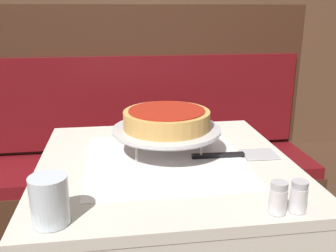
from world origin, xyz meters
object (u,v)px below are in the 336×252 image
(dining_table_rear, at_px, (140,88))
(pepper_shaker, at_px, (299,196))
(dining_table_front, at_px, (166,193))
(pizza_pan_stand, at_px, (167,131))
(booth_bench, at_px, (142,178))
(salt_shaker, at_px, (278,198))
(condiment_caddy, at_px, (133,69))
(pizza_server, at_px, (238,155))
(water_glass_near, at_px, (50,200))
(deep_dish_pizza, at_px, (167,119))

(dining_table_rear, bearing_deg, pepper_shaker, -83.48)
(dining_table_front, distance_m, dining_table_rear, 1.62)
(dining_table_rear, xyz_separation_m, pizza_pan_stand, (-0.03, -1.57, 0.18))
(booth_bench, height_order, salt_shaker, booth_bench)
(condiment_caddy, bearing_deg, booth_bench, -91.28)
(pepper_shaker, bearing_deg, pizza_server, 94.31)
(pizza_pan_stand, bearing_deg, water_glass_near, -129.62)
(dining_table_rear, relative_size, salt_shaker, 9.92)
(booth_bench, height_order, water_glass_near, booth_bench)
(deep_dish_pizza, height_order, water_glass_near, deep_dish_pizza)
(pizza_server, height_order, condiment_caddy, condiment_caddy)
(pizza_pan_stand, height_order, deep_dish_pizza, deep_dish_pizza)
(dining_table_rear, distance_m, pizza_pan_stand, 1.58)
(dining_table_front, xyz_separation_m, booth_bench, (-0.03, 0.73, -0.29))
(dining_table_rear, xyz_separation_m, pepper_shaker, (0.23, -1.97, 0.14))
(deep_dish_pizza, bearing_deg, booth_bench, 93.23)
(pizza_pan_stand, height_order, water_glass_near, water_glass_near)
(deep_dish_pizza, relative_size, water_glass_near, 2.51)
(salt_shaker, bearing_deg, condiment_caddy, 95.99)
(pepper_shaker, bearing_deg, water_glass_near, 176.94)
(condiment_caddy, bearing_deg, dining_table_rear, -67.57)
(dining_table_front, bearing_deg, deep_dish_pizza, 78.18)
(dining_table_rear, bearing_deg, deep_dish_pizza, -90.94)
(pizza_pan_stand, distance_m, water_glass_near, 0.48)
(dining_table_front, bearing_deg, water_glass_near, -133.05)
(dining_table_rear, distance_m, condiment_caddy, 0.17)
(booth_bench, distance_m, pizza_pan_stand, 0.83)
(water_glass_near, xyz_separation_m, salt_shaker, (0.51, -0.03, -0.02))
(pizza_server, xyz_separation_m, salt_shaker, (-0.02, -0.35, 0.03))
(water_glass_near, xyz_separation_m, condiment_caddy, (0.29, 2.04, -0.03))
(pizza_pan_stand, xyz_separation_m, salt_shaker, (0.20, -0.40, -0.04))
(deep_dish_pizza, bearing_deg, pepper_shaker, -58.05)
(dining_table_rear, xyz_separation_m, deep_dish_pizza, (-0.03, -1.57, 0.22))
(dining_table_front, bearing_deg, pizza_pan_stand, 78.18)
(deep_dish_pizza, distance_m, water_glass_near, 0.49)
(booth_bench, xyz_separation_m, pizza_pan_stand, (0.04, -0.68, 0.48))
(dining_table_rear, height_order, booth_bench, booth_bench)
(dining_table_front, xyz_separation_m, salt_shaker, (0.21, -0.35, 0.15))
(dining_table_rear, xyz_separation_m, booth_bench, (-0.06, -0.89, -0.30))
(pizza_server, bearing_deg, dining_table_front, -179.70)
(dining_table_rear, height_order, condiment_caddy, condiment_caddy)
(pizza_server, xyz_separation_m, pepper_shaker, (0.03, -0.35, 0.03))
(pizza_pan_stand, height_order, pepper_shaker, pizza_pan_stand)
(dining_table_front, height_order, dining_table_rear, dining_table_front)
(pizza_server, distance_m, water_glass_near, 0.62)
(booth_bench, height_order, pizza_pan_stand, booth_bench)
(salt_shaker, distance_m, pepper_shaker, 0.05)
(pizza_pan_stand, bearing_deg, deep_dish_pizza, 90.00)
(pizza_pan_stand, distance_m, pepper_shaker, 0.48)
(pepper_shaker, bearing_deg, deep_dish_pizza, 121.95)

